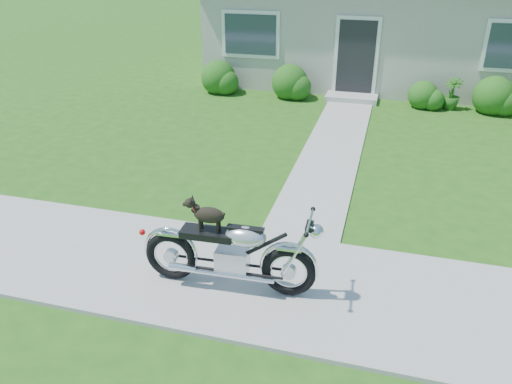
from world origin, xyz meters
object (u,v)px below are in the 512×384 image
at_px(potted_plant_right, 452,94).
at_px(motorcycle_with_dog, 231,252).
at_px(house, 417,7).
at_px(potted_plant_left, 286,85).

height_order(potted_plant_right, motorcycle_with_dog, motorcycle_with_dog).
relative_size(house, potted_plant_left, 18.30).
distance_m(house, potted_plant_left, 5.13).
bearing_deg(motorcycle_with_dog, potted_plant_right, 67.64).
height_order(house, motorcycle_with_dog, house).
relative_size(potted_plant_left, motorcycle_with_dog, 0.31).
distance_m(house, potted_plant_right, 4.01).
bearing_deg(motorcycle_with_dog, potted_plant_left, 95.45).
distance_m(house, motorcycle_with_dog, 12.54).
bearing_deg(house, potted_plant_left, -134.16).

